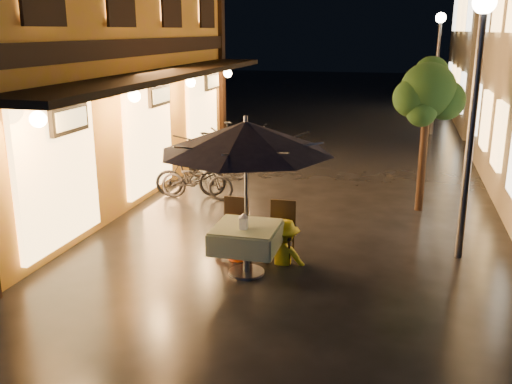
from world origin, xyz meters
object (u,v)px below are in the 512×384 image
(table_lantern, at_px, (244,220))
(person_yellow, at_px, (284,221))
(cafe_table, at_px, (246,238))
(bicycle_0, at_px, (197,180))
(streetlamp_near, at_px, (476,80))
(patio_umbrella, at_px, (246,137))
(person_orange, at_px, (235,216))

(table_lantern, height_order, person_yellow, person_yellow)
(cafe_table, relative_size, person_yellow, 0.70)
(bicycle_0, bearing_deg, streetlamp_near, -112.50)
(person_yellow, bearing_deg, patio_umbrella, 51.67)
(streetlamp_near, bearing_deg, table_lantern, -152.86)
(streetlamp_near, distance_m, person_orange, 4.34)
(cafe_table, relative_size, patio_umbrella, 0.38)
(cafe_table, distance_m, table_lantern, 0.36)
(streetlamp_near, xyz_separation_m, cafe_table, (-3.25, -1.53, -2.33))
(table_lantern, xyz_separation_m, bicycle_0, (-2.14, 3.79, -0.48))
(table_lantern, bearing_deg, bicycle_0, 119.44)
(patio_umbrella, distance_m, person_orange, 1.60)
(cafe_table, height_order, table_lantern, table_lantern)
(patio_umbrella, bearing_deg, streetlamp_near, 25.11)
(cafe_table, distance_m, person_yellow, 0.75)
(streetlamp_near, distance_m, person_yellow, 3.68)
(cafe_table, height_order, person_yellow, person_yellow)
(person_orange, xyz_separation_m, bicycle_0, (-1.78, 3.05, -0.27))
(streetlamp_near, height_order, table_lantern, streetlamp_near)
(table_lantern, bearing_deg, cafe_table, 90.00)
(person_yellow, relative_size, bicycle_0, 0.85)
(table_lantern, relative_size, person_orange, 0.18)
(streetlamp_near, height_order, bicycle_0, streetlamp_near)
(patio_umbrella, distance_m, person_yellow, 1.62)
(table_lantern, distance_m, person_orange, 0.85)
(cafe_table, bearing_deg, patio_umbrella, -90.00)
(streetlamp_near, distance_m, table_lantern, 4.17)
(cafe_table, xyz_separation_m, person_yellow, (0.47, 0.58, 0.13))
(cafe_table, distance_m, person_orange, 0.71)
(streetlamp_near, xyz_separation_m, person_yellow, (-2.79, -0.95, -2.21))
(bicycle_0, bearing_deg, cafe_table, -150.64)
(streetlamp_near, distance_m, cafe_table, 4.28)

